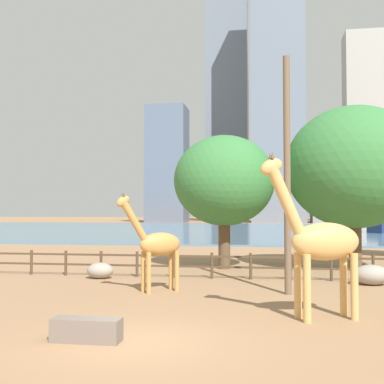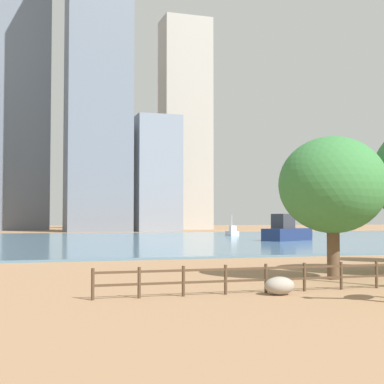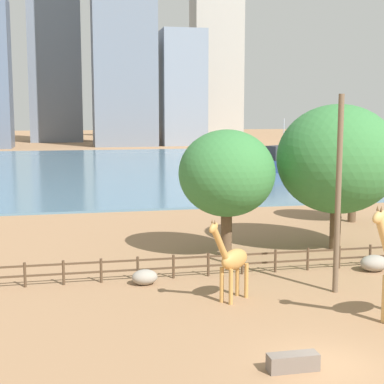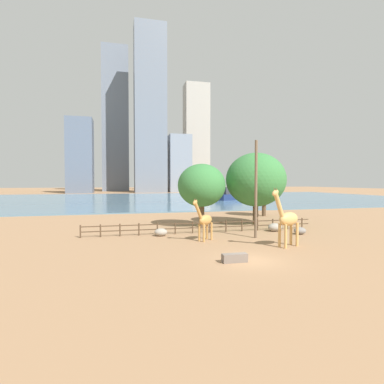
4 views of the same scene
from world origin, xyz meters
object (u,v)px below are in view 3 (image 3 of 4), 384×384
at_px(tree_center_broad, 227,174).
at_px(boulder_by_pole, 145,277).
at_px(boulder_small, 374,263).
at_px(boat_sailboat, 242,155).
at_px(tree_left_large, 337,159).
at_px(tree_right_tall, 354,167).
at_px(utility_pole, 338,195).
at_px(giraffe_companion, 232,260).
at_px(boat_ferry, 280,162).
at_px(feeding_trough, 293,362).

bearing_deg(tree_center_broad, boulder_by_pole, -138.83).
bearing_deg(boulder_small, boat_sailboat, 78.30).
distance_m(boulder_small, tree_left_large, 7.76).
xyz_separation_m(tree_center_broad, tree_right_tall, (13.14, 8.93, -0.64)).
relative_size(utility_pole, boulder_by_pole, 7.27).
bearing_deg(giraffe_companion, boat_sailboat, -146.66).
bearing_deg(tree_center_broad, boat_ferry, 65.69).
xyz_separation_m(boat_ferry, boat_sailboat, (1.93, 25.63, -0.66)).
bearing_deg(utility_pole, tree_center_broad, 111.71).
bearing_deg(boat_sailboat, utility_pole, 172.71).
relative_size(giraffe_companion, feeding_trough, 2.31).
height_order(boulder_by_pole, feeding_trough, boulder_by_pole).
bearing_deg(tree_left_large, boat_ferry, 73.46).
relative_size(utility_pole, tree_left_large, 1.04).
bearing_deg(boat_sailboat, tree_center_broad, 168.81).
distance_m(feeding_trough, boat_ferry, 68.35).
distance_m(boulder_small, tree_right_tall, 15.87).
height_order(giraffe_companion, boat_sailboat, giraffe_companion).
xyz_separation_m(utility_pole, tree_center_broad, (-3.33, 8.36, 0.28)).
bearing_deg(tree_right_tall, tree_left_large, -123.26).
bearing_deg(feeding_trough, tree_left_large, 60.08).
distance_m(boulder_by_pole, feeding_trough, 11.89).
bearing_deg(tree_right_tall, giraffe_companion, -131.00).
distance_m(tree_right_tall, boat_ferry, 39.80).
bearing_deg(boulder_by_pole, giraffe_companion, -43.35).
distance_m(feeding_trough, tree_center_broad, 17.23).
bearing_deg(tree_left_large, tree_center_broad, -177.72).
height_order(giraffe_companion, tree_center_broad, tree_center_broad).
bearing_deg(boat_ferry, feeding_trough, -140.78).
bearing_deg(boulder_by_pole, tree_right_tall, 36.49).
bearing_deg(utility_pole, giraffe_companion, -177.58).
xyz_separation_m(tree_right_tall, boat_ferry, (8.42, 38.78, -3.04)).
xyz_separation_m(boulder_by_pole, feeding_trough, (3.68, -11.30, -0.10)).
bearing_deg(boulder_small, tree_left_large, 87.37).
relative_size(boulder_small, tree_left_large, 0.17).
relative_size(feeding_trough, boat_ferry, 0.20).
relative_size(utility_pole, boulder_small, 6.05).
xyz_separation_m(tree_left_large, tree_right_tall, (5.66, 8.64, -1.37)).
height_order(giraffe_companion, utility_pole, utility_pole).
bearing_deg(boulder_small, tree_center_broad, 144.11).
relative_size(utility_pole, boat_sailboat, 2.23).
bearing_deg(boulder_small, tree_right_tall, 67.31).
distance_m(feeding_trough, tree_left_large, 20.05).
distance_m(giraffe_companion, boat_ferry, 61.07).
relative_size(boulder_by_pole, boulder_small, 0.83).
relative_size(tree_right_tall, boat_ferry, 0.74).
bearing_deg(tree_right_tall, boat_sailboat, 80.87).
bearing_deg(boulder_by_pole, boat_ferry, 62.60).
bearing_deg(boat_sailboat, boulder_by_pole, 166.08).
bearing_deg(tree_left_large, utility_pole, -115.57).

